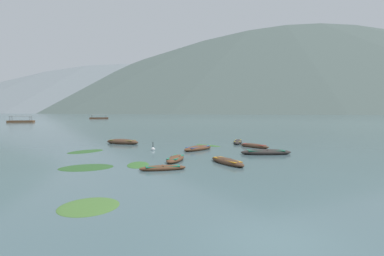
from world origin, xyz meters
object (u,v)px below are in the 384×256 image
(rowboat_3, at_px, (227,162))
(mooring_buoy, at_px, (153,149))
(rowboat_0, at_px, (198,148))
(rowboat_5, at_px, (176,159))
(rowboat_6, at_px, (123,142))
(ferry_1, at_px, (21,121))
(rowboat_1, at_px, (163,168))
(rowboat_7, at_px, (254,146))
(rowboat_4, at_px, (266,152))
(ferry_0, at_px, (99,118))
(rowboat_2, at_px, (238,142))

(rowboat_3, relative_size, mooring_buoy, 3.99)
(rowboat_0, xyz_separation_m, rowboat_5, (-1.86, -6.13, -0.02))
(rowboat_6, distance_m, ferry_1, 84.77)
(rowboat_1, relative_size, rowboat_7, 0.95)
(rowboat_7, xyz_separation_m, mooring_buoy, (-10.41, -2.24, -0.06))
(rowboat_1, xyz_separation_m, rowboat_4, (8.44, 6.71, 0.05))
(rowboat_7, bearing_deg, ferry_0, 114.83)
(ferry_1, bearing_deg, ferry_0, 80.23)
(rowboat_5, distance_m, rowboat_6, 13.56)
(rowboat_0, distance_m, rowboat_4, 6.58)
(rowboat_1, distance_m, rowboat_2, 17.23)
(rowboat_3, height_order, rowboat_5, rowboat_3)
(rowboat_4, bearing_deg, rowboat_2, 96.74)
(ferry_0, distance_m, mooring_buoy, 135.84)
(rowboat_3, xyz_separation_m, ferry_0, (-53.80, 134.47, 0.29))
(mooring_buoy, bearing_deg, rowboat_5, -66.87)
(rowboat_2, xyz_separation_m, ferry_1, (-66.23, 66.00, 0.28))
(rowboat_4, height_order, rowboat_6, rowboat_6)
(rowboat_4, xyz_separation_m, rowboat_6, (-14.76, 8.31, 0.04))
(mooring_buoy, bearing_deg, ferry_1, 128.24)
(rowboat_1, xyz_separation_m, rowboat_7, (8.48, 11.58, 0.04))
(mooring_buoy, bearing_deg, rowboat_7, 12.15)
(rowboat_0, relative_size, rowboat_5, 1.08)
(rowboat_1, height_order, rowboat_3, rowboat_3)
(rowboat_0, relative_size, mooring_buoy, 3.74)
(rowboat_7, bearing_deg, rowboat_0, -160.96)
(rowboat_6, distance_m, mooring_buoy, 7.19)
(rowboat_7, bearing_deg, rowboat_1, -126.23)
(rowboat_1, bearing_deg, rowboat_0, 75.37)
(ferry_0, distance_m, ferry_1, 55.87)
(rowboat_2, xyz_separation_m, rowboat_6, (-13.71, -0.55, 0.05))
(rowboat_6, bearing_deg, mooring_buoy, -52.32)
(rowboat_6, bearing_deg, ferry_1, 128.29)
(rowboat_0, relative_size, rowboat_3, 0.94)
(rowboat_6, bearing_deg, rowboat_1, -67.18)
(rowboat_1, height_order, rowboat_5, rowboat_5)
(rowboat_5, bearing_deg, mooring_buoy, 113.13)
(rowboat_5, bearing_deg, rowboat_0, 73.10)
(rowboat_5, height_order, mooring_buoy, mooring_buoy)
(rowboat_5, relative_size, ferry_0, 0.32)
(rowboat_2, xyz_separation_m, rowboat_4, (1.05, -8.86, 0.02))
(rowboat_4, height_order, rowboat_7, rowboat_4)
(rowboat_3, relative_size, rowboat_5, 1.15)
(rowboat_4, distance_m, mooring_buoy, 10.69)
(rowboat_4, xyz_separation_m, mooring_buoy, (-10.36, 2.62, -0.08))
(rowboat_3, distance_m, rowboat_5, 4.01)
(ferry_1, bearing_deg, rowboat_2, -44.90)
(rowboat_1, bearing_deg, rowboat_7, 53.77)
(rowboat_0, height_order, rowboat_3, rowboat_0)
(rowboat_7, bearing_deg, rowboat_2, 105.31)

